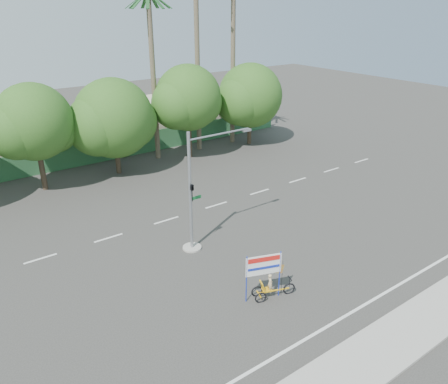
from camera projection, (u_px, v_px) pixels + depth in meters
ground at (270, 265)px, 23.82m from camera, size 120.00×120.00×0.00m
sidewalk_near at (388, 345)px, 18.23m from camera, size 50.00×2.40×0.12m
fence at (113, 149)px, 39.40m from camera, size 38.00×0.08×2.00m
building_right at (166, 117)px, 46.71m from camera, size 14.00×8.00×3.60m
tree_left at (34, 125)px, 31.40m from camera, size 6.66×5.60×8.07m
tree_center at (113, 121)px, 34.85m from camera, size 7.62×6.40×7.85m
tree_right at (188, 100)px, 38.29m from camera, size 6.90×5.80×8.36m
tree_far_right at (250, 98)px, 42.27m from camera, size 7.38×6.20×7.94m
palm_tall at (197, 35)px, 38.39m from camera, size 3.73×3.79×17.45m
palm_mid at (233, 46)px, 40.96m from camera, size 3.73×3.79×15.45m
palm_short at (152, 58)px, 36.63m from camera, size 3.73×3.79×14.45m
traffic_signal at (195, 202)px, 24.44m from camera, size 4.72×1.10×7.00m
trike_billboard at (268, 280)px, 20.83m from camera, size 2.46×1.11×2.54m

